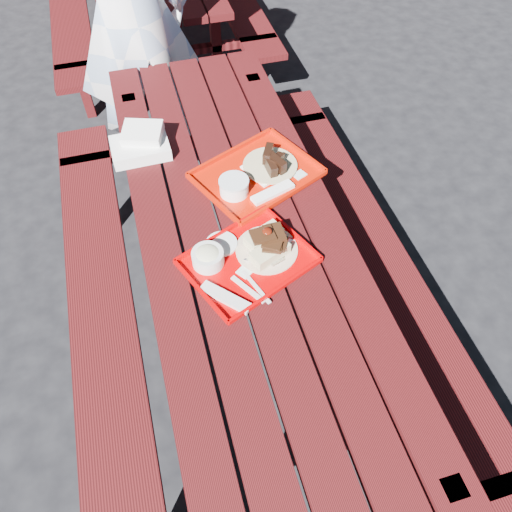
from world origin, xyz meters
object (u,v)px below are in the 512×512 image
picnic_table_near (246,268)px  person (129,16)px  near_tray (245,255)px  far_tray (256,175)px

picnic_table_near → person: person is taller
near_tray → far_tray: near_tray is taller
near_tray → far_tray: bearing=68.4°
person → near_tray: bearing=85.9°
person → picnic_table_near: bearing=87.6°
picnic_table_near → near_tray: bearing=-104.7°
picnic_table_near → far_tray: bearing=66.0°
person → far_tray: bearing=95.7°
picnic_table_near → person: 1.44m
far_tray → person: size_ratio=0.30×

